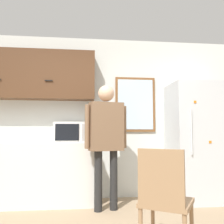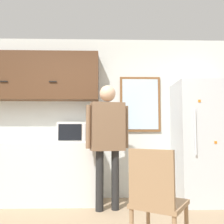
% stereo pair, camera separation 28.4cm
% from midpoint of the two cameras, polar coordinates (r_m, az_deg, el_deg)
% --- Properties ---
extents(back_wall, '(6.00, 0.06, 2.70)m').
position_cam_midpoint_polar(back_wall, '(4.26, -6.17, -1.05)').
color(back_wall, silver).
rests_on(back_wall, ground_plane).
extents(counter, '(2.20, 0.56, 0.93)m').
position_cam_midpoint_polar(counter, '(4.13, -22.07, -12.93)').
color(counter, silver).
rests_on(counter, ground_plane).
extents(upper_cabinets, '(2.20, 0.32, 0.79)m').
position_cam_midpoint_polar(upper_cabinets, '(4.32, -20.96, 7.97)').
color(upper_cabinets, '#51331E').
extents(microwave, '(0.49, 0.43, 0.31)m').
position_cam_midpoint_polar(microwave, '(3.95, -11.43, -4.54)').
color(microwave, white).
rests_on(microwave, counter).
extents(person, '(0.61, 0.32, 1.76)m').
position_cam_midpoint_polar(person, '(3.56, -3.66, -4.64)').
color(person, black).
rests_on(person, ground_plane).
extents(refrigerator, '(0.77, 0.71, 1.87)m').
position_cam_midpoint_polar(refrigerator, '(4.21, 16.61, -6.46)').
color(refrigerator, silver).
rests_on(refrigerator, ground_plane).
extents(chair, '(0.63, 0.63, 0.93)m').
position_cam_midpoint_polar(chair, '(2.45, 8.47, -18.29)').
color(chair, '#997551').
rests_on(chair, ground_plane).
extents(window, '(0.69, 0.05, 0.94)m').
position_cam_midpoint_polar(window, '(4.30, 3.45, 1.75)').
color(window, brown).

